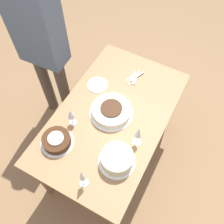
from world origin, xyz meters
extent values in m
plane|color=#8E6B47|center=(0.00, 0.00, 0.00)|extent=(12.00, 12.00, 0.00)
cube|color=#9E754C|center=(0.00, 0.00, 0.75)|extent=(1.39, 0.84, 0.03)
cylinder|color=brown|center=(-0.62, -0.34, 0.37)|extent=(0.07, 0.07, 0.73)
cylinder|color=brown|center=(0.62, -0.34, 0.37)|extent=(0.07, 0.07, 0.73)
cylinder|color=brown|center=(-0.62, 0.34, 0.37)|extent=(0.07, 0.07, 0.73)
cylinder|color=brown|center=(0.62, 0.34, 0.37)|extent=(0.07, 0.07, 0.73)
cylinder|color=white|center=(-0.02, -0.02, 0.77)|extent=(0.35, 0.35, 0.01)
cylinder|color=silver|center=(-0.02, -0.02, 0.80)|extent=(0.31, 0.31, 0.06)
cylinder|color=#422614|center=(-0.02, -0.02, 0.83)|extent=(0.17, 0.17, 0.01)
cylinder|color=white|center=(0.40, -0.25, 0.77)|extent=(0.25, 0.25, 0.01)
cylinder|color=#422614|center=(0.40, -0.25, 0.80)|extent=(0.21, 0.21, 0.06)
cylinder|color=silver|center=(0.40, -0.25, 0.83)|extent=(0.12, 0.12, 0.01)
cylinder|color=white|center=(0.32, 0.21, 0.77)|extent=(0.27, 0.27, 0.01)
cylinder|color=beige|center=(0.32, 0.21, 0.82)|extent=(0.23, 0.23, 0.10)
cylinder|color=silver|center=(0.57, 0.09, 0.76)|extent=(0.06, 0.06, 0.00)
cylinder|color=silver|center=(0.57, 0.09, 0.82)|extent=(0.01, 0.01, 0.10)
cone|color=silver|center=(0.57, 0.09, 0.93)|extent=(0.04, 0.04, 0.12)
cylinder|color=silver|center=(0.20, -0.24, 0.76)|extent=(0.06, 0.06, 0.00)
cylinder|color=silver|center=(0.20, -0.24, 0.81)|extent=(0.01, 0.01, 0.08)
cone|color=silver|center=(0.20, -0.24, 0.90)|extent=(0.05, 0.05, 0.09)
cylinder|color=silver|center=(0.12, 0.27, 0.76)|extent=(0.06, 0.06, 0.00)
cylinder|color=silver|center=(0.12, 0.27, 0.82)|extent=(0.01, 0.01, 0.10)
cone|color=silver|center=(0.12, 0.27, 0.92)|extent=(0.05, 0.05, 0.11)
cylinder|color=beige|center=(-0.21, -0.25, 0.77)|extent=(0.18, 0.18, 0.01)
cube|color=silver|center=(-0.44, -0.03, 0.76)|extent=(0.16, 0.08, 0.00)
cube|color=silver|center=(-0.42, -0.03, 0.77)|extent=(0.17, 0.03, 0.00)
cube|color=silver|center=(-0.44, 0.00, 0.77)|extent=(0.17, 0.01, 0.00)
cube|color=silver|center=(-0.44, 0.01, 0.77)|extent=(0.17, 0.04, 0.00)
cube|color=silver|center=(-0.45, 0.01, 0.78)|extent=(0.16, 0.07, 0.00)
cylinder|color=#4C4238|center=(-0.20, -0.89, 0.42)|extent=(0.11, 0.11, 0.84)
cylinder|color=#4C4238|center=(-0.22, -0.67, 0.42)|extent=(0.11, 0.11, 0.84)
cube|color=slate|center=(-0.21, -0.78, 1.18)|extent=(0.24, 0.41, 0.70)
camera|label=1|loc=(0.91, 0.49, 2.46)|focal=40.00mm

